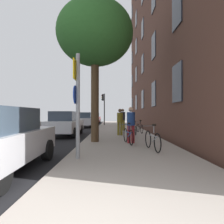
# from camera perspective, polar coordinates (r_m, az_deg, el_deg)

# --- Properties ---
(ground_plane) EXTENTS (41.80, 41.80, 0.00)m
(ground_plane) POSITION_cam_1_polar(r_m,az_deg,el_deg) (17.20, -9.48, -5.44)
(ground_plane) COLOR #332D28
(road_asphalt) EXTENTS (7.00, 38.00, 0.01)m
(road_asphalt) POSITION_cam_1_polar(r_m,az_deg,el_deg) (17.67, -16.23, -5.28)
(road_asphalt) COLOR black
(road_asphalt) RESTS_ON ground
(sidewalk) EXTENTS (4.20, 38.00, 0.12)m
(sidewalk) POSITION_cam_1_polar(r_m,az_deg,el_deg) (16.97, 2.31, -5.31)
(sidewalk) COLOR #9E9389
(sidewalk) RESTS_ON ground
(building_facade) EXTENTS (0.56, 27.00, 21.38)m
(building_facade) POSITION_cam_1_polar(r_m,az_deg,el_deg) (19.09, 11.24, 28.38)
(building_facade) COLOR #513328
(building_facade) RESTS_ON ground
(sign_post) EXTENTS (0.15, 0.60, 3.18)m
(sign_post) POSITION_cam_1_polar(r_m,az_deg,el_deg) (6.09, -9.88, 3.88)
(sign_post) COLOR gray
(sign_post) RESTS_ON sidewalk
(traffic_light) EXTENTS (0.43, 0.24, 3.83)m
(traffic_light) POSITION_cam_1_polar(r_m,az_deg,el_deg) (24.20, -2.29, 2.45)
(traffic_light) COLOR black
(traffic_light) RESTS_ON sidewalk
(tree_near) EXTENTS (3.73, 3.73, 6.88)m
(tree_near) POSITION_cam_1_polar(r_m,az_deg,el_deg) (10.41, -4.77, 21.50)
(tree_near) COLOR #4C3823
(tree_near) RESTS_ON sidewalk
(bicycle_0) EXTENTS (0.42, 1.74, 0.98)m
(bicycle_0) POSITION_cam_1_polar(r_m,az_deg,el_deg) (7.52, 11.82, -7.91)
(bicycle_0) COLOR black
(bicycle_0) RESTS_ON sidewalk
(bicycle_1) EXTENTS (0.46, 1.61, 0.96)m
(bicycle_1) POSITION_cam_1_polar(r_m,az_deg,el_deg) (8.99, 4.88, -6.78)
(bicycle_1) COLOR black
(bicycle_1) RESTS_ON sidewalk
(bicycle_2) EXTENTS (0.55, 1.67, 0.91)m
(bicycle_2) POSITION_cam_1_polar(r_m,az_deg,el_deg) (11.89, 6.78, -5.34)
(bicycle_2) COLOR black
(bicycle_2) RESTS_ON sidewalk
(bicycle_3) EXTENTS (0.42, 1.64, 0.92)m
(bicycle_3) POSITION_cam_1_polar(r_m,az_deg,el_deg) (14.12, 8.24, -4.57)
(bicycle_3) COLOR black
(bicycle_3) RESTS_ON sidewalk
(bicycle_4) EXTENTS (0.42, 1.74, 0.98)m
(bicycle_4) POSITION_cam_1_polar(r_m,az_deg,el_deg) (16.00, 6.44, -4.00)
(bicycle_4) COLOR black
(bicycle_4) RESTS_ON sidewalk
(bicycle_5) EXTENTS (0.53, 1.69, 0.97)m
(bicycle_5) POSITION_cam_1_polar(r_m,az_deg,el_deg) (18.81, 6.07, -3.50)
(bicycle_5) COLOR black
(bicycle_5) RESTS_ON sidewalk
(pedestrian_0) EXTENTS (0.46, 0.46, 1.67)m
(pedestrian_0) POSITION_cam_1_polar(r_m,az_deg,el_deg) (9.14, 5.68, -3.02)
(pedestrian_0) COLOR maroon
(pedestrian_0) RESTS_ON sidewalk
(pedestrian_1) EXTENTS (0.44, 0.44, 1.67)m
(pedestrian_1) POSITION_cam_1_polar(r_m,az_deg,el_deg) (12.44, 2.49, -2.37)
(pedestrian_1) COLOR olive
(pedestrian_1) RESTS_ON sidewalk
(pedestrian_2) EXTENTS (0.52, 0.52, 1.77)m
(pedestrian_2) POSITION_cam_1_polar(r_m,az_deg,el_deg) (16.17, 3.29, -1.75)
(pedestrian_2) COLOR olive
(pedestrian_2) RESTS_ON sidewalk
(car_1) EXTENTS (1.80, 4.33, 1.62)m
(car_1) POSITION_cam_1_polar(r_m,az_deg,el_deg) (13.55, -13.14, -3.19)
(car_1) COLOR silver
(car_1) RESTS_ON road_asphalt
(car_2) EXTENTS (1.84, 3.94, 1.62)m
(car_2) POSITION_cam_1_polar(r_m,az_deg,el_deg) (21.72, -7.68, -2.20)
(car_2) COLOR silver
(car_2) RESTS_ON road_asphalt
(car_3) EXTENTS (1.85, 4.34, 1.62)m
(car_3) POSITION_cam_1_polar(r_m,az_deg,el_deg) (29.97, -5.08, -1.75)
(car_3) COLOR red
(car_3) RESTS_ON road_asphalt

